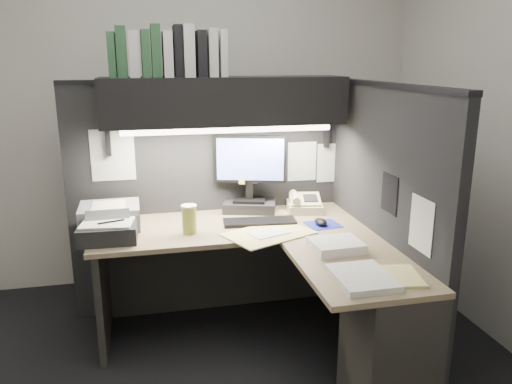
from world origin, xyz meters
TOP-DOWN VIEW (x-y plane):
  - floor at (0.00, 0.00)m, footprint 3.50×3.50m
  - wall_back at (0.00, 1.50)m, footprint 3.50×0.04m
  - wall_front at (0.00, -1.50)m, footprint 3.50×0.04m
  - partition_back at (0.03, 0.93)m, footprint 1.90×0.06m
  - partition_right at (0.98, 0.18)m, footprint 0.06×1.50m
  - desk at (0.43, -0.00)m, footprint 1.70×1.53m
  - overhead_shelf at (0.12, 0.75)m, footprint 1.55×0.34m
  - task_light_tube at (0.12, 0.61)m, footprint 1.32×0.04m
  - monitor at (0.30, 0.82)m, footprint 0.48×0.31m
  - keyboard at (0.30, 0.54)m, footprint 0.48×0.20m
  - mousepad at (0.69, 0.42)m, footprint 0.23×0.21m
  - mouse at (0.68, 0.41)m, footprint 0.08×0.12m
  - telephone at (0.67, 0.73)m, footprint 0.27×0.28m
  - coffee_cup at (-0.15, 0.45)m, footprint 0.11×0.11m
  - printer at (-0.63, 0.67)m, footprint 0.37×0.32m
  - notebook_stack at (-0.63, 0.44)m, footprint 0.34×0.29m
  - open_folder at (0.31, 0.32)m, footprint 0.60×0.51m
  - paper_stack_a at (0.61, -0.01)m, footprint 0.28×0.24m
  - paper_stack_b at (0.59, -0.42)m, footprint 0.26×0.33m
  - manila_stack at (0.78, -0.42)m, footprint 0.24×0.29m
  - binder_row at (-0.22, 0.75)m, footprint 0.71×0.26m
  - pinned_papers at (0.42, 0.56)m, footprint 1.76×1.31m

SIDE VIEW (x-z plane):
  - floor at x=0.00m, z-range 0.00..0.00m
  - desk at x=0.43m, z-range 0.08..0.81m
  - mousepad at x=0.69m, z-range 0.73..0.73m
  - open_folder at x=0.31m, z-range 0.73..0.74m
  - manila_stack at x=0.78m, z-range 0.73..0.74m
  - keyboard at x=0.30m, z-range 0.73..0.75m
  - paper_stack_b at x=0.59m, z-range 0.73..0.76m
  - mouse at x=0.68m, z-range 0.73..0.78m
  - paper_stack_a at x=0.61m, z-range 0.73..0.78m
  - telephone at x=0.67m, z-range 0.73..0.82m
  - notebook_stack at x=-0.63m, z-range 0.73..0.83m
  - partition_back at x=0.03m, z-range 0.00..1.60m
  - partition_right at x=0.98m, z-range 0.00..1.60m
  - printer at x=-0.63m, z-range 0.73..0.88m
  - coffee_cup at x=-0.15m, z-range 0.73..0.90m
  - monitor at x=0.30m, z-range 0.68..1.21m
  - pinned_papers at x=0.42m, z-range 0.80..1.31m
  - task_light_tube at x=0.12m, z-range 1.31..1.35m
  - wall_back at x=0.00m, z-range 0.00..2.70m
  - wall_front at x=0.00m, z-range 0.00..2.70m
  - overhead_shelf at x=0.12m, z-range 1.35..1.65m
  - binder_row at x=-0.22m, z-range 1.64..1.95m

